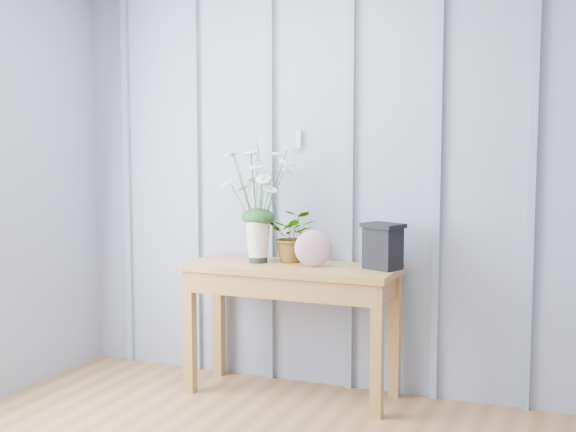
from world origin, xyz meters
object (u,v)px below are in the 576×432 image
at_px(felt_disc_vessel, 313,249).
at_px(carved_box, 383,246).
at_px(sideboard, 291,285).
at_px(daisy_vase, 258,189).

relative_size(felt_disc_vessel, carved_box, 0.82).
height_order(felt_disc_vessel, carved_box, carved_box).
bearing_deg(carved_box, sideboard, -174.13).
relative_size(sideboard, felt_disc_vessel, 5.83).
distance_m(felt_disc_vessel, carved_box, 0.38).
bearing_deg(felt_disc_vessel, sideboard, 149.50).
bearing_deg(daisy_vase, carved_box, 4.00).
relative_size(sideboard, carved_box, 4.78).
distance_m(daisy_vase, carved_box, 0.78).
bearing_deg(felt_disc_vessel, carved_box, -7.09).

